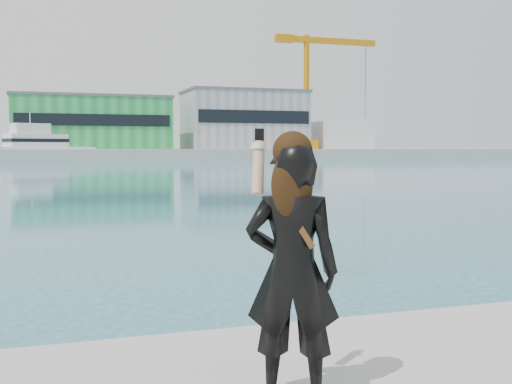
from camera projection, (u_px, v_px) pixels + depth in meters
far_quay at (50, 154)px, 127.61m from camera, size 320.00×40.00×2.00m
warehouse_green at (91, 123)px, 127.82m from camera, size 30.60×16.36×10.50m
warehouse_grey_right at (244, 120)px, 137.98m from camera, size 25.50×15.35×12.50m
ancillary_shed at (340, 136)px, 143.37m from camera, size 12.00×10.00×6.00m
dock_crane at (312, 87)px, 136.08m from camera, size 23.00×4.00×24.00m
flagpole_right at (168, 126)px, 125.78m from camera, size 1.28×0.16×8.00m
motor_yacht at (39, 147)px, 113.42m from camera, size 18.90×12.01×8.58m
buoy_near at (256, 163)px, 94.02m from camera, size 0.50×0.50×0.50m
woman at (292, 263)px, 3.95m from camera, size 0.69×0.59×1.69m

